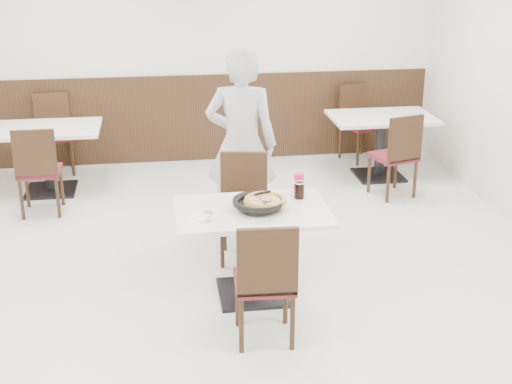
{
  "coord_description": "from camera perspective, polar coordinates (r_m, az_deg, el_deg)",
  "views": [
    {
      "loc": [
        -0.54,
        -5.3,
        2.82
      ],
      "look_at": [
        0.19,
        -0.3,
        0.94
      ],
      "focal_mm": 50.0,
      "sensor_mm": 36.0,
      "label": 1
    }
  ],
  "objects": [
    {
      "name": "bg_chair_left_far",
      "position": [
        8.92,
        -15.84,
        4.41
      ],
      "size": [
        0.48,
        0.48,
        0.95
      ],
      "primitive_type": null,
      "rotation": [
        0.0,
        0.0,
        3.29
      ],
      "color": "black",
      "rests_on": "floor"
    },
    {
      "name": "bg_table_right",
      "position": [
        8.6,
        9.9,
        3.61
      ],
      "size": [
        1.27,
        0.91,
        0.75
      ],
      "primitive_type": null,
      "rotation": [
        0.0,
        0.0,
        0.09
      ],
      "color": "silver",
      "rests_on": "floor"
    },
    {
      "name": "wainscot_back",
      "position": [
        9.08,
        -4.62,
        5.9
      ],
      "size": [
        5.9,
        0.03,
        1.1
      ],
      "primitive_type": "cube",
      "color": "black",
      "rests_on": "floor"
    },
    {
      "name": "bg_chair_left_near",
      "position": [
        7.68,
        -16.93,
        1.75
      ],
      "size": [
        0.42,
        0.42,
        0.95
      ],
      "primitive_type": null,
      "rotation": [
        0.0,
        0.0,
        0.0
      ],
      "color": "black",
      "rests_on": "floor"
    },
    {
      "name": "main_table",
      "position": [
        5.72,
        -0.29,
        -4.87
      ],
      "size": [
        1.27,
        0.92,
        0.75
      ],
      "primitive_type": null,
      "rotation": [
        0.0,
        0.0,
        -0.1
      ],
      "color": "silver",
      "rests_on": "floor"
    },
    {
      "name": "floor",
      "position": [
        6.03,
        -2.19,
        -7.48
      ],
      "size": [
        7.0,
        7.0,
        0.0
      ],
      "primitive_type": "plane",
      "color": "beige",
      "rests_on": "ground"
    },
    {
      "name": "pizza_pan",
      "position": [
        5.55,
        0.21,
        -1.03
      ],
      "size": [
        0.4,
        0.4,
        0.01
      ],
      "primitive_type": "cylinder",
      "rotation": [
        0.0,
        0.0,
        -0.1
      ],
      "color": "black",
      "rests_on": "trivet"
    },
    {
      "name": "fork",
      "position": [
        5.41,
        -3.67,
        -1.93
      ],
      "size": [
        0.07,
        0.16,
        0.0
      ],
      "primitive_type": "cube",
      "rotation": [
        0.0,
        0.0,
        -0.31
      ],
      "color": "white",
      "rests_on": "side_plate"
    },
    {
      "name": "diner_person",
      "position": [
        6.66,
        -1.18,
        3.83
      ],
      "size": [
        0.75,
        0.58,
        1.83
      ],
      "primitive_type": "imported",
      "rotation": [
        0.0,
        0.0,
        2.91
      ],
      "color": "#BABABF",
      "rests_on": "floor"
    },
    {
      "name": "red_cup",
      "position": [
        5.92,
        3.44,
        0.74
      ],
      "size": [
        0.09,
        0.09,
        0.16
      ],
      "primitive_type": "cylinder",
      "rotation": [
        0.0,
        0.0,
        -0.1
      ],
      "color": "#D21C43",
      "rests_on": "main_table"
    },
    {
      "name": "bg_table_left",
      "position": [
        8.31,
        -16.3,
        2.49
      ],
      "size": [
        1.26,
        0.89,
        0.75
      ],
      "primitive_type": null,
      "rotation": [
        0.0,
        0.0,
        0.08
      ],
      "color": "silver",
      "rests_on": "floor"
    },
    {
      "name": "chair_near",
      "position": [
        5.1,
        0.67,
        -6.98
      ],
      "size": [
        0.44,
        0.44,
        0.95
      ],
      "primitive_type": null,
      "rotation": [
        0.0,
        0.0,
        -0.05
      ],
      "color": "black",
      "rests_on": "floor"
    },
    {
      "name": "bg_chair_right_far",
      "position": [
        9.18,
        8.4,
        5.42
      ],
      "size": [
        0.55,
        0.55,
        0.95
      ],
      "primitive_type": null,
      "rotation": [
        0.0,
        0.0,
        3.55
      ],
      "color": "black",
      "rests_on": "floor"
    },
    {
      "name": "chair_far",
      "position": [
        6.3,
        -1.02,
        -1.43
      ],
      "size": [
        0.48,
        0.48,
        0.95
      ],
      "primitive_type": null,
      "rotation": [
        0.0,
        0.0,
        2.98
      ],
      "color": "black",
      "rests_on": "floor"
    },
    {
      "name": "side_plate",
      "position": [
        5.42,
        -4.23,
        -1.98
      ],
      "size": [
        0.2,
        0.2,
        0.01
      ],
      "primitive_type": "cylinder",
      "rotation": [
        0.0,
        0.0,
        -0.1
      ],
      "color": "white",
      "rests_on": "napkin"
    },
    {
      "name": "trivet",
      "position": [
        5.58,
        0.27,
        -1.17
      ],
      "size": [
        0.12,
        0.12,
        0.04
      ],
      "primitive_type": "cylinder",
      "rotation": [
        0.0,
        0.0,
        -0.1
      ],
      "color": "black",
      "rests_on": "main_table"
    },
    {
      "name": "wall_back",
      "position": [
        8.93,
        -4.79,
        11.22
      ],
      "size": [
        6.0,
        0.04,
        2.8
      ],
      "primitive_type": "cube",
      "color": "silver",
      "rests_on": "floor"
    },
    {
      "name": "bg_chair_right_near",
      "position": [
        7.98,
        10.94,
        2.97
      ],
      "size": [
        0.53,
        0.53,
        0.95
      ],
      "primitive_type": null,
      "rotation": [
        0.0,
        0.0,
        0.3
      ],
      "color": "black",
      "rests_on": "floor"
    },
    {
      "name": "cola_glass",
      "position": [
        5.79,
        3.48,
        0.11
      ],
      "size": [
        0.09,
        0.09,
        0.13
      ],
      "primitive_type": "cylinder",
      "rotation": [
        0.0,
        0.0,
        -0.1
      ],
      "color": "black",
      "rests_on": "main_table"
    },
    {
      "name": "pizza",
      "position": [
        5.55,
        0.74,
        -0.8
      ],
      "size": [
        0.37,
        0.37,
        0.02
      ],
      "primitive_type": "cylinder",
      "rotation": [
        0.0,
        0.0,
        -0.1
      ],
      "color": "gold",
      "rests_on": "pizza_pan"
    },
    {
      "name": "napkin",
      "position": [
        5.4,
        -4.7,
        -2.18
      ],
      "size": [
        0.15,
        0.15,
        0.0
      ],
      "primitive_type": "cube",
      "rotation": [
        0.0,
        0.0,
        0.04
      ],
      "color": "white",
      "rests_on": "main_table"
    },
    {
      "name": "pizza_server",
      "position": [
        5.53,
        0.78,
        -0.54
      ],
      "size": [
        0.09,
        0.11,
        0.0
      ],
      "primitive_type": "cube",
      "rotation": [
        0.0,
        0.0,
        0.07
      ],
      "color": "white",
      "rests_on": "pizza"
    }
  ]
}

